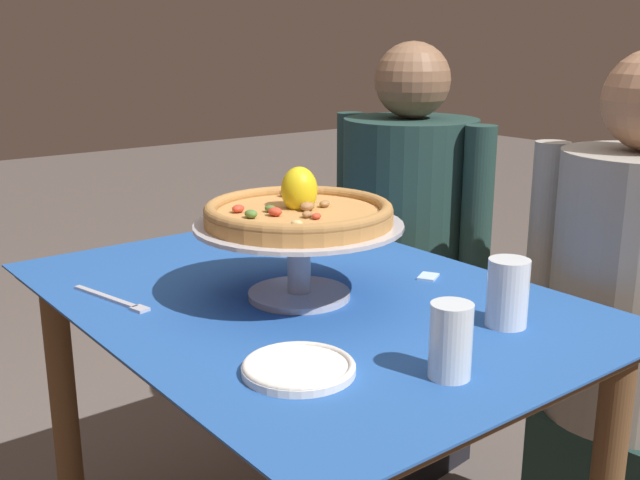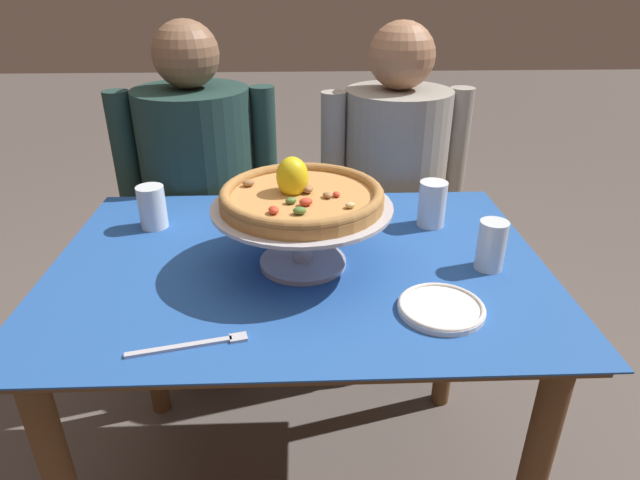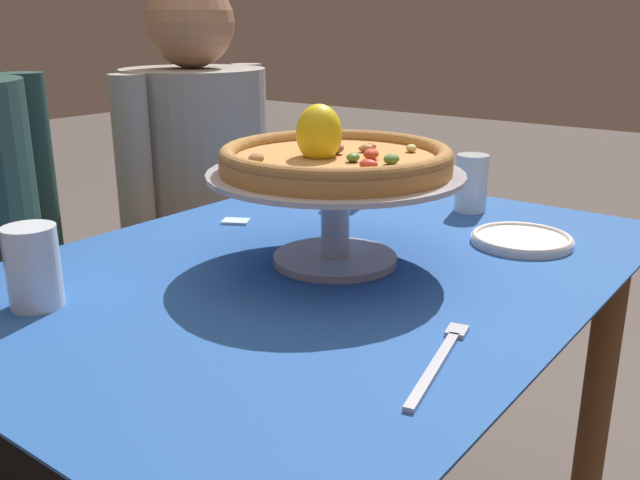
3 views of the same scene
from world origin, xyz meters
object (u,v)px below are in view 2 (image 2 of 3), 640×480
at_px(water_glass_back_right, 432,207).
at_px(diner_right, 392,211).
at_px(pizza_stand, 302,224).
at_px(sugar_packet, 327,212).
at_px(water_glass_back_left, 153,209).
at_px(water_glass_side_right, 491,248).
at_px(side_plate, 441,308).
at_px(dinner_fork, 195,345).
at_px(diner_left, 203,213).
at_px(pizza, 301,195).

distance_m(water_glass_back_right, diner_right, 0.50).
xyz_separation_m(pizza_stand, sugar_packet, (0.07, 0.28, -0.10)).
xyz_separation_m(water_glass_back_left, sugar_packet, (0.45, 0.07, -0.05)).
bearing_deg(water_glass_side_right, side_plate, -131.39).
relative_size(dinner_fork, diner_left, 0.17).
bearing_deg(water_glass_side_right, sugar_packet, 137.85).
xyz_separation_m(side_plate, diner_right, (0.05, 0.85, -0.17)).
xyz_separation_m(pizza_stand, water_glass_back_left, (-0.39, 0.21, -0.05)).
bearing_deg(sugar_packet, water_glass_back_right, -17.70).
height_order(water_glass_side_right, diner_right, diner_right).
relative_size(pizza_stand, side_plate, 2.31).
bearing_deg(diner_left, pizza_stand, -61.53).
xyz_separation_m(side_plate, sugar_packet, (-0.20, 0.49, -0.01)).
distance_m(side_plate, diner_right, 0.87).
bearing_deg(dinner_fork, pizza, 56.09).
bearing_deg(side_plate, pizza, 143.50).
bearing_deg(water_glass_side_right, diner_right, 98.37).
bearing_deg(side_plate, diner_right, 86.87).
bearing_deg(water_glass_back_right, dinner_fork, -137.58).
height_order(water_glass_back_left, side_plate, water_glass_back_left).
relative_size(dinner_fork, sugar_packet, 4.28).
relative_size(water_glass_side_right, diner_left, 0.09).
height_order(water_glass_back_left, sugar_packet, water_glass_back_left).
height_order(pizza_stand, side_plate, pizza_stand).
bearing_deg(pizza_stand, sugar_packet, 76.47).
distance_m(dinner_fork, diner_left, 0.94).
height_order(sugar_packet, diner_left, diner_left).
distance_m(water_glass_back_left, water_glass_back_right, 0.72).
relative_size(pizza, water_glass_side_right, 3.09).
distance_m(side_plate, sugar_packet, 0.53).
xyz_separation_m(pizza_stand, water_glass_back_right, (0.34, 0.20, -0.05)).
relative_size(water_glass_back_left, diner_right, 0.09).
bearing_deg(water_glass_back_left, side_plate, -32.33).
bearing_deg(water_glass_back_left, diner_left, 83.46).
xyz_separation_m(pizza_stand, water_glass_side_right, (0.42, -0.03, -0.05)).
relative_size(water_glass_back_left, sugar_packet, 2.23).
bearing_deg(side_plate, water_glass_side_right, 48.61).
height_order(pizza_stand, diner_right, diner_right).
xyz_separation_m(water_glass_back_right, diner_left, (-0.68, 0.43, -0.20)).
relative_size(pizza, diner_right, 0.29).
relative_size(pizza_stand, sugar_packet, 7.93).
bearing_deg(water_glass_side_right, dinner_fork, -157.23).
relative_size(water_glass_back_right, sugar_packet, 2.39).
bearing_deg(water_glass_back_left, pizza, -29.11).
height_order(water_glass_side_right, diner_left, diner_left).
bearing_deg(diner_left, dinner_fork, -81.28).
relative_size(pizza_stand, pizza, 1.12).
relative_size(side_plate, sugar_packet, 3.44).
distance_m(water_glass_back_right, sugar_packet, 0.29).
relative_size(water_glass_back_right, diner_left, 0.10).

